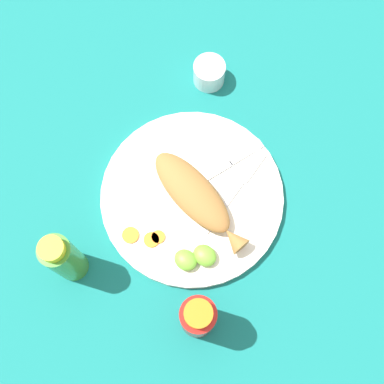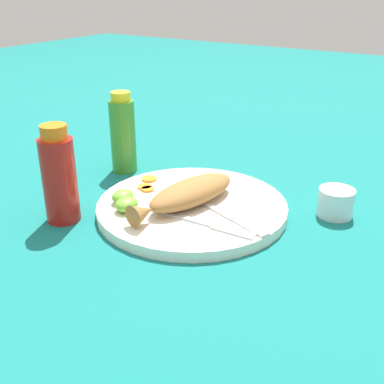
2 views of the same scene
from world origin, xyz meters
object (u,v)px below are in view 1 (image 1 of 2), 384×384
Objects in this scene: main_plate at (192,197)px; salt_cup at (209,74)px; hot_sauce_bottle_red at (198,318)px; hot_sauce_bottle_green at (64,258)px; fried_fish at (196,196)px; fork_far at (239,186)px; fork_near at (225,164)px.

salt_cup is at bearing -60.03° from main_plate.
hot_sauce_bottle_red is 0.23m from hot_sauce_bottle_green.
fried_fish is at bearing -51.70° from hot_sauce_bottle_red.
salt_cup is (0.03, -0.44, -0.06)m from hot_sauce_bottle_green.
main_plate is at bearing 0.00° from fried_fish.
fork_far is at bearing -112.49° from fried_fish.
hot_sauce_bottle_red is at bearing 130.03° from main_plate.
fork_far is 0.33m from hot_sauce_bottle_green.
hot_sauce_bottle_red reaches higher than salt_cup.
fork_far is at bearing -130.61° from main_plate.
main_plate is at bearing -49.97° from hot_sauce_bottle_red.
hot_sauce_bottle_red reaches higher than fork_far.
salt_cup is at bearing -85.44° from hot_sauce_bottle_green.
hot_sauce_bottle_green is (0.09, 0.22, 0.07)m from main_plate.
fork_near is 0.19m from salt_cup.
main_plate is 0.25m from hot_sauce_bottle_green.
hot_sauce_bottle_green is at bearing 14.31° from hot_sauce_bottle_red.
fried_fish is at bearing -160.88° from fork_near.
fork_near is at bearing -98.06° from main_plate.
salt_cup is (0.18, -0.15, 0.00)m from fork_far.
fried_fish is at bearing 143.51° from fork_far.
fried_fish is 0.08m from fork_far.
main_plate is 0.08m from fork_near.
fork_far is 0.23m from salt_cup.
main_plate is 1.83× the size of fork_near.
fried_fish reaches higher than main_plate.
fork_near is at bearing 136.10° from salt_cup.
fork_far is (-0.04, 0.02, 0.00)m from fork_near.
salt_cup is at bearing 48.29° from fork_far.
fork_far is (-0.05, -0.07, -0.02)m from fried_fish.
fork_far is 1.12× the size of hot_sauce_bottle_green.
main_plate is at bearing 119.97° from salt_cup.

